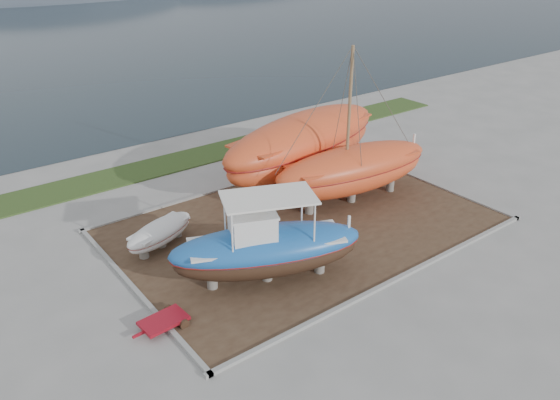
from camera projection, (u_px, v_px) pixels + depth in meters
ground at (361, 260)px, 24.57m from camera, size 140.00×140.00×0.00m
dirt_patch at (304, 225)px, 27.42m from camera, size 18.00×12.00×0.06m
curb_frame at (304, 224)px, 27.40m from camera, size 18.60×12.60×0.15m
grass_strip at (192, 158)px, 35.64m from camera, size 44.00×3.00×0.08m
blue_caique at (267, 240)px, 22.23m from camera, size 8.40×5.42×3.88m
white_dinghy at (160, 235)px, 25.27m from camera, size 4.19×2.82×1.18m
orange_sailboat at (356, 128)px, 27.97m from camera, size 9.77×3.88×8.39m
orange_bare_hull at (304, 150)px, 31.22m from camera, size 12.74×6.06×4.02m
red_trailer at (164, 323)px, 20.29m from camera, size 2.65×1.46×0.36m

